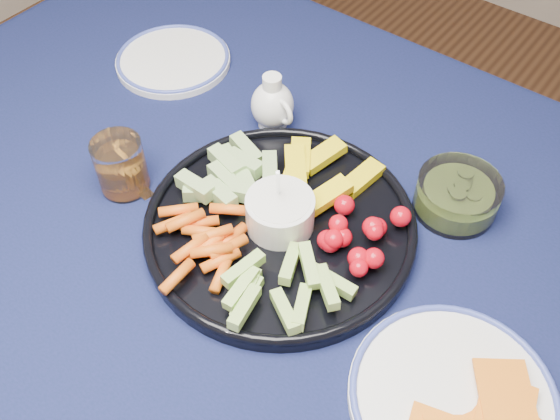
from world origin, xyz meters
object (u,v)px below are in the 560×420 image
Objects in this scene: pickle_bowl at (457,197)px; dining_table at (312,288)px; cheese_plate at (454,396)px; juice_tumbler at (121,168)px; crudite_platter at (278,221)px; side_plate_extra at (173,60)px; creamer_pitcher at (273,105)px.

dining_table is at bearing -120.56° from pickle_bowl.
cheese_plate is at bearing -63.07° from pickle_bowl.
cheese_plate is at bearing -0.63° from juice_tumbler.
juice_tumbler is at bearing -163.18° from crudite_platter.
pickle_bowl is at bearing 59.44° from dining_table.
dining_table is 4.22× the size of crudite_platter.
crudite_platter is 4.38× the size of juice_tumbler.
cheese_plate is (0.14, -0.27, -0.01)m from pickle_bowl.
dining_table is 0.29m from cheese_plate.
side_plate_extra is at bearing 159.02° from cheese_plate.
juice_tumbler is (-0.43, -0.27, 0.01)m from pickle_bowl.
side_plate_extra is at bearing 179.77° from pickle_bowl.
crudite_platter is at bearing -26.29° from side_plate_extra.
side_plate_extra is at bearing 120.07° from juice_tumbler.
creamer_pitcher reaches higher than dining_table.
pickle_bowl reaches higher than dining_table.
dining_table is 13.46× the size of pickle_bowl.
pickle_bowl is 0.49× the size of cheese_plate.
creamer_pitcher is (-0.15, 0.18, 0.02)m from crudite_platter.
pickle_bowl is (0.18, 0.20, 0.00)m from crudite_platter.
juice_tumbler is (-0.57, 0.01, 0.03)m from cheese_plate.
juice_tumbler is at bearing -167.13° from dining_table.
creamer_pitcher is at bearing 139.98° from dining_table.
crudite_platter is 3.96× the size of creamer_pitcher.
cheese_plate is at bearing -13.86° from crudite_platter.
pickle_bowl is 0.50m from juice_tumbler.
dining_table is at bearing -40.02° from creamer_pitcher.
juice_tumbler is at bearing -59.93° from side_plate_extra.
crudite_platter is at bearing 16.82° from juice_tumbler.
dining_table is at bearing -23.22° from side_plate_extra.
dining_table is 18.50× the size of juice_tumbler.
creamer_pitcher is at bearing -176.95° from pickle_bowl.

